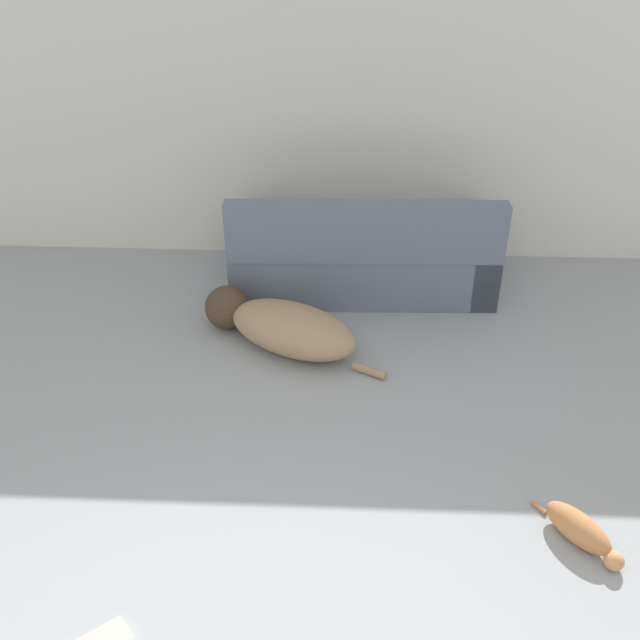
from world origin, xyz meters
TOP-DOWN VIEW (x-y plane):
  - wall_back at (0.00, 4.49)m, footprint 7.82×0.06m
  - couch at (0.44, 3.85)m, footprint 2.03×0.94m
  - dog at (-0.12, 3.01)m, footprint 1.35×0.92m
  - cat at (1.50, 1.34)m, footprint 0.37×0.47m

SIDE VIEW (x-z plane):
  - cat at x=1.50m, z-range 0.00..0.15m
  - dog at x=-0.12m, z-range 0.00..0.31m
  - couch at x=0.44m, z-range -0.16..0.70m
  - wall_back at x=0.00m, z-range 0.00..2.49m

